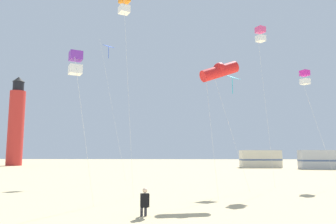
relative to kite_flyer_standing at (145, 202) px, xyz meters
name	(u,v)px	position (x,y,z in m)	size (l,w,h in m)	color
kite_flyer_standing	(145,202)	(0.00, 0.00, 0.00)	(0.42, 0.55, 1.16)	black
kite_diamond_blue	(109,53)	(-5.40, 16.24, 11.44)	(2.55, 2.55, 12.91)	silver
kite_box_violet	(76,63)	(-3.73, 2.15, 6.32)	(1.44, 1.44, 7.51)	silver
kite_box_rainbow	(260,35)	(7.64, 10.71, 10.91)	(0.93, 0.93, 12.12)	silver
kite_diamond_cyan	(232,81)	(5.13, 9.28, 6.96)	(2.14, 2.03, 8.07)	silver
kite_box_orange	(124,5)	(-1.95, 5.32, 10.88)	(1.11, 1.11, 12.09)	silver
kite_box_magenta	(305,78)	(11.49, 12.39, 7.89)	(2.61, 1.99, 9.10)	silver
kite_tube_scarlet	(219,71)	(3.78, 5.56, 6.74)	(2.56, 1.68, 8.05)	silver
lighthouse_distant	(16,123)	(-29.44, 44.81, 7.22)	(2.80, 2.80, 16.80)	red
rv_van_cream	(260,159)	(14.48, 39.58, 0.78)	(6.56, 2.69, 2.80)	beige
rv_van_silver	(322,160)	(22.51, 35.38, 0.78)	(6.58, 2.77, 2.80)	#B7BABF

